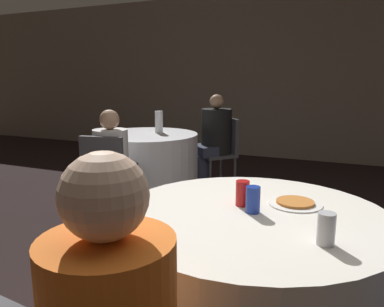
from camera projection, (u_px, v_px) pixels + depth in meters
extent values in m
cube|color=gray|center=(326.00, 76.00, 6.04)|extent=(16.00, 0.06, 2.80)
cylinder|color=white|center=(250.00, 288.00, 1.78)|extent=(1.26, 1.26, 0.76)
cylinder|color=silver|center=(147.00, 167.00, 4.23)|extent=(1.15, 1.15, 0.76)
cube|color=#47474C|center=(216.00, 155.00, 4.60)|extent=(0.56, 0.56, 0.04)
cube|color=#47474C|center=(229.00, 135.00, 4.63)|extent=(0.32, 0.29, 0.43)
cylinder|color=#4C4C51|center=(210.00, 178.00, 4.42)|extent=(0.03, 0.03, 0.42)
cylinder|color=#4C4C51|center=(198.00, 171.00, 4.72)|extent=(0.03, 0.03, 0.42)
cylinder|color=#4C4C51|center=(235.00, 175.00, 4.56)|extent=(0.03, 0.03, 0.42)
cylinder|color=#4C4C51|center=(221.00, 169.00, 4.86)|extent=(0.03, 0.03, 0.42)
cube|color=#47474C|center=(112.00, 182.00, 3.37)|extent=(0.46, 0.46, 0.04)
cube|color=#47474C|center=(102.00, 161.00, 3.15)|extent=(0.38, 0.12, 0.43)
cylinder|color=#4C4C51|center=(105.00, 200.00, 3.61)|extent=(0.03, 0.03, 0.42)
cylinder|color=#4C4C51|center=(138.00, 202.00, 3.54)|extent=(0.03, 0.03, 0.42)
cylinder|color=#4C4C51|center=(87.00, 212.00, 3.29)|extent=(0.03, 0.03, 0.42)
cylinder|color=#4C4C51|center=(123.00, 215.00, 3.21)|extent=(0.03, 0.03, 0.42)
sphere|color=#DBB293|center=(104.00, 196.00, 0.83)|extent=(0.20, 0.20, 0.20)
cylinder|color=#33384C|center=(200.00, 173.00, 4.54)|extent=(0.24, 0.24, 0.46)
cube|color=#33384C|center=(208.00, 150.00, 4.54)|extent=(0.47, 0.47, 0.12)
cylinder|color=black|center=(216.00, 131.00, 4.54)|extent=(0.37, 0.37, 0.54)
sphere|color=tan|center=(217.00, 102.00, 4.47)|extent=(0.17, 0.17, 0.17)
cylinder|color=black|center=(123.00, 198.00, 3.62)|extent=(0.24, 0.24, 0.46)
cube|color=black|center=(117.00, 172.00, 3.46)|extent=(0.34, 0.37, 0.12)
cylinder|color=white|center=(111.00, 155.00, 3.32)|extent=(0.31, 0.31, 0.46)
sphere|color=tan|center=(109.00, 120.00, 3.26)|extent=(0.17, 0.17, 0.17)
cylinder|color=white|center=(295.00, 204.00, 1.82)|extent=(0.26, 0.26, 0.01)
cylinder|color=orange|center=(295.00, 202.00, 1.82)|extent=(0.18, 0.18, 0.01)
cylinder|color=#1E38A5|center=(253.00, 200.00, 1.70)|extent=(0.07, 0.07, 0.12)
cylinder|color=red|center=(243.00, 193.00, 1.79)|extent=(0.07, 0.07, 0.12)
cylinder|color=silver|center=(326.00, 229.00, 1.36)|extent=(0.07, 0.07, 0.12)
cylinder|color=white|center=(159.00, 122.00, 4.23)|extent=(0.09, 0.09, 0.24)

